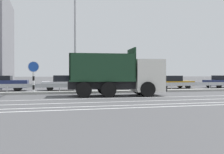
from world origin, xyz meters
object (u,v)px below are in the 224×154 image
parked_car_5 (124,83)px  parked_car_7 (224,82)px  parked_car_3 (2,83)px  parked_car_4 (64,83)px  dump_truck (128,78)px  street_lamp_1 (75,26)px  parked_car_6 (172,82)px  median_road_sign (33,76)px

parked_car_5 → parked_car_7: parked_car_7 is taller
parked_car_5 → parked_car_3: bearing=-86.0°
parked_car_4 → dump_truck: bearing=32.1°
street_lamp_1 → parked_car_4: 6.49m
parked_car_5 → parked_car_6: size_ratio=0.94×
parked_car_3 → parked_car_4: (5.62, -0.43, -0.02)m
parked_car_3 → parked_car_7: bearing=92.7°
street_lamp_1 → parked_car_5: bearing=41.1°
median_road_sign → street_lamp_1: 5.22m
parked_car_7 → dump_truck: bearing=-63.6°
median_road_sign → parked_car_5: size_ratio=0.61×
street_lamp_1 → parked_car_5: 8.85m
parked_car_3 → parked_car_7: (24.01, 0.08, -0.02)m
parked_car_4 → parked_car_5: size_ratio=1.00×
street_lamp_1 → dump_truck: bearing=-42.2°
dump_truck → median_road_sign: size_ratio=2.73×
dump_truck → median_road_sign: dump_truck is taller
dump_truck → parked_car_6: 11.20m
dump_truck → median_road_sign: (-6.69, 3.32, 0.08)m
street_lamp_1 → parked_car_3: bearing=142.3°
dump_truck → parked_car_3: bearing=-123.6°
median_road_sign → parked_car_6: (14.46, 4.72, -0.69)m
dump_truck → median_road_sign: bearing=-110.6°
parked_car_3 → parked_car_6: parked_car_3 is taller
dump_truck → parked_car_3: 12.52m
dump_truck → parked_car_7: dump_truck is taller
parked_car_6 → parked_car_3: bearing=-90.5°
median_road_sign → parked_car_5: 10.04m
parked_car_4 → parked_car_6: parked_car_4 is taller
parked_car_4 → median_road_sign: bearing=-28.4°
median_road_sign → street_lamp_1: street_lamp_1 is taller
median_road_sign → parked_car_3: median_road_sign is taller
median_road_sign → parked_car_6: median_road_sign is taller
parked_car_6 → parked_car_4: bearing=-88.3°
dump_truck → street_lamp_1: (-3.44, 3.12, 4.16)m
street_lamp_1 → parked_car_5: size_ratio=2.32×
street_lamp_1 → parked_car_4: (-0.61, 4.39, -4.75)m
street_lamp_1 → parked_car_7: bearing=15.4°
street_lamp_1 → parked_car_3: size_ratio=2.10×
street_lamp_1 → parked_car_6: (11.21, 4.92, -4.77)m
parked_car_5 → parked_car_7: (12.17, 0.01, 0.05)m
parked_car_3 → parked_car_7: 24.01m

